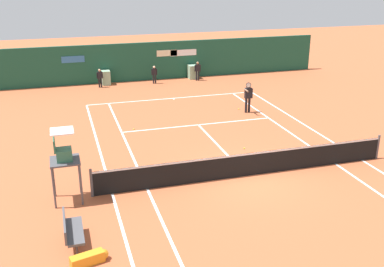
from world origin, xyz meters
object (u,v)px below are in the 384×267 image
ball_kid_centre_post (100,77)px  ball_kid_left_post (154,73)px  ball_kid_right_post (198,70)px  player_on_baseline (248,95)px  tennis_ball_by_sideline (134,129)px  player_bench (71,229)px  tennis_ball_mid_court (239,109)px  tennis_ball_near_service_line (244,148)px  equipment_bag (91,258)px  umpire_chair (64,157)px

ball_kid_centre_post → ball_kid_left_post: 3.76m
ball_kid_centre_post → ball_kid_right_post: (6.93, 0.00, 0.06)m
player_on_baseline → ball_kid_centre_post: size_ratio=1.48×
ball_kid_centre_post → tennis_ball_by_sideline: ball_kid_centre_post is taller
player_bench → tennis_ball_mid_court: bearing=138.5°
tennis_ball_near_service_line → tennis_ball_by_sideline: (-4.34, 3.98, 0.00)m
equipment_bag → player_on_baseline: player_on_baseline is taller
ball_kid_right_post → tennis_ball_near_service_line: (-1.89, -13.13, -0.75)m
ball_kid_left_post → tennis_ball_by_sideline: bearing=80.1°
player_bench → ball_kid_right_post: (9.72, 18.63, 0.28)m
umpire_chair → player_bench: 3.05m
tennis_ball_mid_court → tennis_ball_by_sideline: same height
equipment_bag → ball_kid_right_post: ball_kid_right_post is taller
umpire_chair → ball_kid_right_post: umpire_chair is taller
umpire_chair → tennis_ball_by_sideline: bearing=152.4°
player_on_baseline → ball_kid_centre_post: bearing=-46.4°
tennis_ball_mid_court → tennis_ball_near_service_line: bearing=-109.8°
ball_kid_right_post → tennis_ball_by_sideline: size_ratio=20.13×
ball_kid_centre_post → ball_kid_right_post: 6.93m
ball_kid_left_post → tennis_ball_near_service_line: 13.21m
umpire_chair → player_on_baseline: umpire_chair is taller
tennis_ball_near_service_line → tennis_ball_mid_court: bearing=70.2°
equipment_bag → player_on_baseline: 15.14m
equipment_bag → ball_kid_centre_post: ball_kid_centre_post is taller
player_on_baseline → equipment_bag: bearing=51.7°
player_bench → tennis_ball_mid_court: (9.87, 11.17, -0.48)m
player_bench → tennis_ball_by_sideline: size_ratio=22.68×
umpire_chair → ball_kid_left_post: 17.14m
player_bench → ball_kid_left_post: bearing=160.6°
umpire_chair → ball_kid_right_post: 18.58m
equipment_bag → tennis_ball_mid_court: 15.48m
player_bench → ball_kid_left_post: (6.55, 18.63, 0.21)m
ball_kid_right_post → tennis_ball_near_service_line: size_ratio=20.13×
ball_kid_left_post → tennis_ball_by_sideline: 9.67m
umpire_chair → tennis_ball_near_service_line: 8.43m
tennis_ball_near_service_line → player_on_baseline: bearing=65.3°
player_on_baseline → tennis_ball_near_service_line: (-2.30, -5.01, -0.97)m
umpire_chair → player_on_baseline: 12.73m
player_on_baseline → tennis_ball_by_sideline: (-6.64, -1.03, -0.97)m
player_bench → ball_kid_left_post: 19.75m
ball_kid_left_post → ball_kid_centre_post: bearing=8.6°
player_bench → ball_kid_centre_post: (2.79, 18.63, 0.22)m
player_bench → tennis_ball_by_sideline: bearing=159.8°
ball_kid_right_post → ball_kid_left_post: bearing=5.4°
ball_kid_centre_post → ball_kid_left_post: bearing=169.4°
ball_kid_centre_post → ball_kid_right_post: size_ratio=0.93×
ball_kid_left_post → tennis_ball_near_service_line: ball_kid_left_post is taller
umpire_chair → player_bench: umpire_chair is taller
tennis_ball_mid_court → tennis_ball_by_sideline: bearing=-165.1°
player_bench → ball_kid_left_post: ball_kid_left_post is taller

